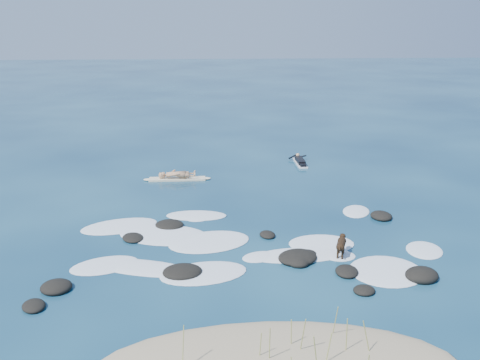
{
  "coord_description": "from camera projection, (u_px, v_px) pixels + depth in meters",
  "views": [
    {
      "loc": [
        -1.45,
        -18.55,
        7.99
      ],
      "look_at": [
        -0.14,
        4.0,
        0.9
      ],
      "focal_mm": 40.0,
      "sensor_mm": 36.0,
      "label": 1
    }
  ],
  "objects": [
    {
      "name": "dog",
      "position": [
        341.0,
        244.0,
        18.15
      ],
      "size": [
        0.54,
        1.12,
        0.73
      ],
      "rotation": [
        0.0,
        0.0,
        1.23
      ],
      "color": "black",
      "rests_on": "ground"
    },
    {
      "name": "dune_grass",
      "position": [
        300.0,
        347.0,
        12.31
      ],
      "size": [
        4.5,
        2.12,
        1.2
      ],
      "color": "#9B9F4D",
      "rests_on": "ground"
    },
    {
      "name": "reef_rocks",
      "position": [
        260.0,
        258.0,
        18.02
      ],
      "size": [
        12.92,
        7.28,
        0.46
      ],
      "color": "black",
      "rests_on": "ground"
    },
    {
      "name": "ground",
      "position": [
        250.0,
        234.0,
        20.14
      ],
      "size": [
        160.0,
        160.0,
        0.0
      ],
      "primitive_type": "plane",
      "color": "#0A2642",
      "rests_on": "ground"
    },
    {
      "name": "paddling_surfer_rig",
      "position": [
        300.0,
        161.0,
        29.53
      ],
      "size": [
        1.04,
        2.31,
        0.4
      ],
      "rotation": [
        0.0,
        0.0,
        1.6
      ],
      "color": "white",
      "rests_on": "ground"
    },
    {
      "name": "standing_surfer_rig",
      "position": [
        177.0,
        165.0,
        26.46
      ],
      "size": [
        3.36,
        0.67,
        1.92
      ],
      "rotation": [
        0.0,
        0.0,
        0.01
      ],
      "color": "beige",
      "rests_on": "ground"
    },
    {
      "name": "breaking_foam",
      "position": [
        233.0,
        246.0,
        19.08
      ],
      "size": [
        13.57,
        7.77,
        0.12
      ],
      "color": "white",
      "rests_on": "ground"
    }
  ]
}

